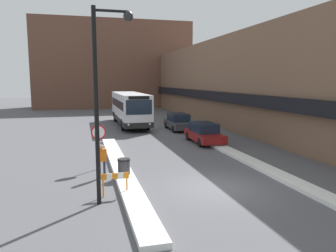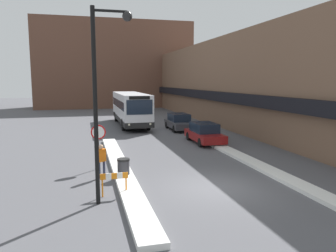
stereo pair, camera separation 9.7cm
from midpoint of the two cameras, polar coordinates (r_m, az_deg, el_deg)
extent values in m
plane|color=#515156|center=(14.46, 8.24, -10.59)|extent=(160.00, 160.00, 0.00)
cube|color=brown|center=(39.72, 8.42, 7.58)|extent=(5.00, 60.00, 8.76)
cube|color=black|center=(38.77, 4.61, 5.66)|extent=(0.50, 60.00, 0.90)
cube|color=brown|center=(58.13, -9.24, 10.44)|extent=(26.00, 8.00, 14.40)
cube|color=silver|center=(17.02, -8.06, -7.37)|extent=(0.90, 16.52, 0.21)
cube|color=silver|center=(18.97, 14.30, -6.00)|extent=(0.90, 14.48, 0.17)
cube|color=silver|center=(33.68, -6.46, 3.31)|extent=(2.56, 11.31, 2.81)
cube|color=black|center=(33.80, -6.43, 1.35)|extent=(2.58, 11.33, 0.49)
cube|color=#192333|center=(33.66, -6.47, 3.97)|extent=(2.59, 10.41, 0.77)
cube|color=#192333|center=(28.07, -4.87, 3.27)|extent=(2.25, 0.03, 1.27)
cube|color=black|center=(28.01, -4.89, 4.91)|extent=(1.79, 0.03, 0.28)
sphere|color=#F2EAC6|center=(28.08, -6.69, 0.21)|extent=(0.20, 0.20, 0.20)
sphere|color=#F2EAC6|center=(28.38, -3.00, 0.34)|extent=(0.20, 0.20, 0.20)
cylinder|color=black|center=(30.22, -7.68, 0.24)|extent=(0.28, 1.12, 1.12)
cylinder|color=black|center=(30.57, -3.36, 0.38)|extent=(0.28, 1.12, 1.12)
cylinder|color=black|center=(37.15, -8.96, 1.64)|extent=(0.28, 1.12, 1.12)
cylinder|color=black|center=(37.43, -5.42, 1.75)|extent=(0.28, 1.12, 1.12)
cube|color=maroon|center=(24.21, 6.50, -1.71)|extent=(1.77, 4.32, 0.56)
cube|color=#192333|center=(24.22, 6.43, -0.24)|extent=(1.56, 2.38, 0.67)
cylinder|color=black|center=(23.34, 9.52, -2.67)|extent=(0.20, 0.64, 0.64)
cylinder|color=black|center=(22.74, 5.79, -2.88)|extent=(0.20, 0.64, 0.64)
cylinder|color=black|center=(25.77, 7.11, -1.62)|extent=(0.20, 0.64, 0.64)
cylinder|color=black|center=(25.23, 3.70, -1.78)|extent=(0.20, 0.64, 0.64)
cube|color=#38383D|center=(30.45, 2.05, 0.33)|extent=(1.83, 4.39, 0.58)
cube|color=#192333|center=(30.48, 1.99, 1.53)|extent=(1.61, 2.41, 0.68)
cylinder|color=black|center=(29.45, 4.35, -0.39)|extent=(0.20, 0.64, 0.64)
cylinder|color=black|center=(28.96, 1.22, -0.51)|extent=(0.20, 0.64, 0.64)
cylinder|color=black|center=(32.01, 2.79, 0.30)|extent=(0.20, 0.64, 0.64)
cylinder|color=black|center=(31.56, -0.11, 0.20)|extent=(0.20, 0.64, 0.64)
cylinder|color=gray|center=(17.35, -11.82, -3.59)|extent=(0.07, 0.07, 2.32)
cylinder|color=red|center=(17.19, -11.89, -1.06)|extent=(0.76, 0.03, 0.76)
cylinder|color=white|center=(17.18, -11.89, -1.07)|extent=(0.62, 0.02, 0.62)
cylinder|color=black|center=(12.04, -12.30, 2.95)|extent=(0.16, 0.16, 7.13)
cylinder|color=black|center=(12.27, -9.83, 19.15)|extent=(1.20, 0.10, 0.10)
sphere|color=black|center=(12.31, -6.88, 18.46)|extent=(0.36, 0.36, 0.36)
cylinder|color=#333851|center=(15.81, -11.72, -7.55)|extent=(0.12, 0.12, 0.79)
cylinder|color=#333851|center=(15.97, -10.90, -7.37)|extent=(0.12, 0.12, 0.79)
cube|color=orange|center=(15.72, -11.37, -5.03)|extent=(0.47, 0.40, 0.59)
sphere|color=tan|center=(15.64, -11.42, -3.58)|extent=(0.22, 0.22, 0.22)
cylinder|color=orange|center=(15.61, -12.01, -5.25)|extent=(0.09, 0.09, 0.56)
cylinder|color=orange|center=(15.85, -10.74, -5.01)|extent=(0.09, 0.09, 0.56)
cylinder|color=#38383D|center=(15.62, -7.57, -7.53)|extent=(0.56, 0.56, 0.85)
cylinder|color=black|center=(15.51, -7.61, -5.84)|extent=(0.59, 0.59, 0.10)
cylinder|color=orange|center=(13.39, -11.13, -10.61)|extent=(0.06, 0.06, 0.70)
cylinder|color=orange|center=(13.46, -7.09, -10.42)|extent=(0.06, 0.06, 0.70)
cube|color=orange|center=(13.25, -11.07, -8.68)|extent=(0.22, 0.04, 0.24)
cube|color=white|center=(13.26, -10.11, -8.64)|extent=(0.22, 0.04, 0.24)
cube|color=orange|center=(13.28, -9.15, -8.60)|extent=(0.22, 0.04, 0.24)
cube|color=white|center=(13.30, -8.20, -8.55)|extent=(0.22, 0.04, 0.24)
cube|color=orange|center=(13.32, -7.25, -8.50)|extent=(0.22, 0.04, 0.24)
camera|label=1|loc=(0.05, -89.86, 0.02)|focal=35.00mm
camera|label=2|loc=(0.05, 90.14, -0.02)|focal=35.00mm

